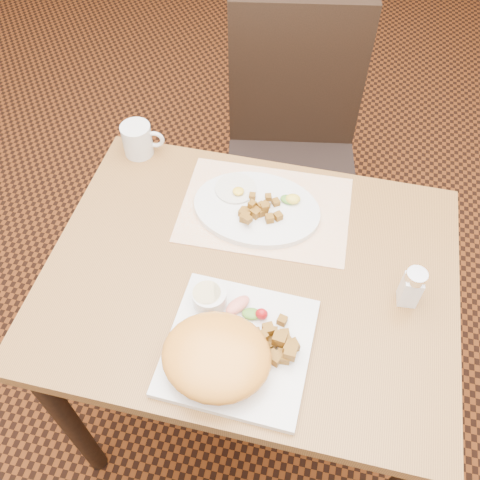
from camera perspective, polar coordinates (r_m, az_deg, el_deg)
name	(u,v)px	position (r m, az deg, el deg)	size (l,w,h in m)	color
ground	(247,398)	(1.85, 0.72, -16.53)	(8.00, 8.00, 0.00)	black
table	(249,297)	(1.27, 1.02, -6.13)	(0.90, 0.70, 0.75)	#94612D
chair_far	(292,146)	(1.76, 5.61, 9.93)	(0.49, 0.50, 0.97)	black
placemat	(265,209)	(1.29, 2.71, 3.28)	(0.40, 0.28, 0.00)	white
plate_square	(238,347)	(1.08, -0.18, -11.33)	(0.28, 0.28, 0.02)	silver
plate_oval	(257,209)	(1.28, 1.78, 3.36)	(0.30, 0.23, 0.02)	silver
hollandaise_mound	(216,356)	(1.02, -2.61, -12.29)	(0.21, 0.19, 0.08)	orange
ramekin	(209,297)	(1.10, -3.30, -6.12)	(0.07, 0.07, 0.04)	silver
garnish_sq	(246,309)	(1.10, 0.65, -7.37)	(0.10, 0.07, 0.03)	#387223
fried_egg	(236,189)	(1.30, -0.43, 5.48)	(0.10, 0.10, 0.02)	white
garnish_ov	(291,199)	(1.28, 5.48, 4.36)	(0.05, 0.04, 0.02)	#387223
salt_shaker	(412,287)	(1.15, 17.83, -4.77)	(0.05, 0.05, 0.10)	white
coffee_mug	(138,140)	(1.42, -10.81, 10.47)	(0.11, 0.08, 0.09)	silver
home_fries_sq	(276,343)	(1.06, 3.91, -10.94)	(0.11, 0.11, 0.04)	#905D17
home_fries_ov	(259,210)	(1.25, 2.03, 3.18)	(0.10, 0.10, 0.03)	#905D17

